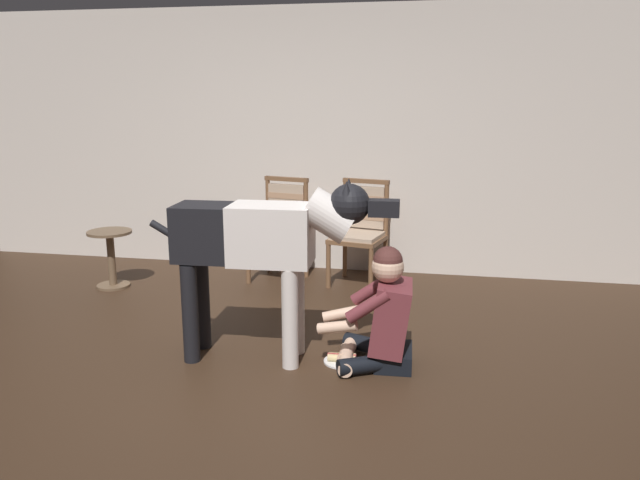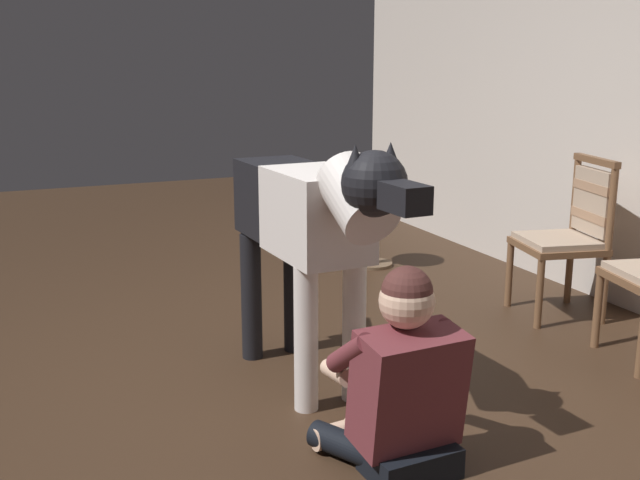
% 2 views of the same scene
% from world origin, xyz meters
% --- Properties ---
extents(ground_plane, '(12.99, 12.99, 0.00)m').
position_xyz_m(ground_plane, '(0.00, 0.00, 0.00)').
color(ground_plane, '#372518').
extents(back_wall, '(7.50, 0.10, 2.60)m').
position_xyz_m(back_wall, '(0.00, 2.67, 1.30)').
color(back_wall, beige).
rests_on(back_wall, ground).
extents(dining_chair_left_of_pair, '(0.55, 0.55, 0.98)m').
position_xyz_m(dining_chair_left_of_pair, '(-0.30, 2.21, 0.54)').
color(dining_chair_left_of_pair, brown).
rests_on(dining_chair_left_of_pair, ground).
extents(dining_chair_right_of_pair, '(0.55, 0.55, 0.98)m').
position_xyz_m(dining_chair_right_of_pair, '(0.47, 2.21, 0.54)').
color(dining_chair_right_of_pair, brown).
rests_on(dining_chair_right_of_pair, ground).
extents(person_sitting_on_floor, '(0.64, 0.58, 0.82)m').
position_xyz_m(person_sitting_on_floor, '(0.85, 0.37, 0.33)').
color(person_sitting_on_floor, black).
rests_on(person_sitting_on_floor, ground).
extents(large_dog, '(1.67, 0.39, 1.24)m').
position_xyz_m(large_dog, '(0.06, 0.33, 0.82)').
color(large_dog, silver).
rests_on(large_dog, ground).
extents(hot_dog_on_plate, '(0.25, 0.25, 0.06)m').
position_xyz_m(hot_dog_on_plate, '(0.59, 0.36, 0.03)').
color(hot_dog_on_plate, white).
rests_on(hot_dog_on_plate, ground).
extents(round_side_table, '(0.40, 0.40, 0.54)m').
position_xyz_m(round_side_table, '(-1.78, 1.62, 0.32)').
color(round_side_table, brown).
rests_on(round_side_table, ground).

